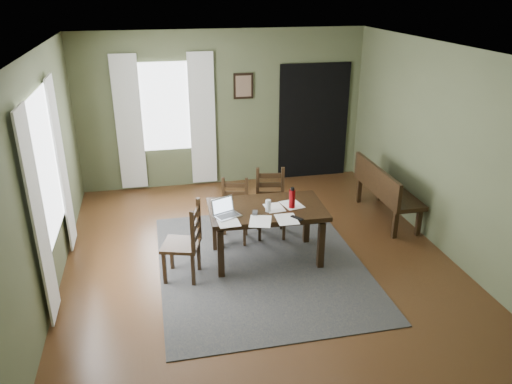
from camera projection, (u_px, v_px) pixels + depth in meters
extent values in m
cube|color=#492C16|center=(261.00, 264.00, 6.52)|extent=(5.00, 6.00, 0.01)
cube|color=#525A3A|center=(224.00, 109.00, 8.70)|extent=(5.00, 0.02, 2.70)
cube|color=#525A3A|center=(361.00, 319.00, 3.29)|extent=(5.00, 0.02, 2.70)
cube|color=#525A3A|center=(41.00, 183.00, 5.51)|extent=(0.02, 6.00, 2.70)
cube|color=#525A3A|center=(449.00, 153.00, 6.48)|extent=(0.02, 6.00, 2.70)
cube|color=white|center=(262.00, 51.00, 5.47)|extent=(5.00, 6.00, 0.02)
cube|color=#373737|center=(261.00, 264.00, 6.52)|extent=(2.60, 3.20, 0.01)
cube|color=black|center=(267.00, 209.00, 6.38)|extent=(1.51, 0.94, 0.06)
cube|color=black|center=(267.00, 213.00, 6.40)|extent=(1.34, 0.78, 0.05)
cube|color=black|center=(221.00, 254.00, 6.12)|extent=(0.08, 0.08, 0.63)
cube|color=black|center=(215.00, 228.00, 6.74)|extent=(0.08, 0.08, 0.63)
cube|color=black|center=(321.00, 245.00, 6.32)|extent=(0.08, 0.08, 0.63)
cube|color=black|center=(307.00, 221.00, 6.95)|extent=(0.08, 0.08, 0.63)
cube|color=black|center=(181.00, 245.00, 6.06)|extent=(0.54, 0.54, 0.04)
cube|color=black|center=(172.00, 254.00, 6.32)|extent=(0.05, 0.05, 0.42)
cube|color=black|center=(199.00, 255.00, 6.30)|extent=(0.05, 0.05, 0.42)
cube|color=black|center=(165.00, 268.00, 6.00)|extent=(0.05, 0.05, 0.42)
cube|color=black|center=(193.00, 270.00, 5.97)|extent=(0.05, 0.05, 0.42)
cube|color=black|center=(199.00, 218.00, 6.11)|extent=(0.06, 0.06, 0.54)
cube|color=black|center=(193.00, 232.00, 5.77)|extent=(0.06, 0.06, 0.54)
cube|color=black|center=(196.00, 236.00, 5.99)|extent=(0.12, 0.31, 0.07)
cube|color=black|center=(196.00, 225.00, 5.94)|extent=(0.12, 0.31, 0.07)
cube|color=black|center=(195.00, 214.00, 5.88)|extent=(0.12, 0.31, 0.07)
cube|color=black|center=(234.00, 215.00, 6.96)|extent=(0.47, 0.47, 0.04)
cube|color=black|center=(222.00, 233.00, 6.90)|extent=(0.05, 0.05, 0.38)
cube|color=black|center=(225.00, 223.00, 7.19)|extent=(0.05, 0.05, 0.38)
cube|color=black|center=(244.00, 233.00, 6.89)|extent=(0.05, 0.05, 0.38)
cube|color=black|center=(246.00, 223.00, 7.17)|extent=(0.05, 0.05, 0.38)
cube|color=black|center=(223.00, 193.00, 7.03)|extent=(0.05, 0.05, 0.48)
cube|color=black|center=(247.00, 194.00, 7.01)|extent=(0.05, 0.05, 0.48)
cube|color=black|center=(235.00, 202.00, 7.07)|extent=(0.28, 0.10, 0.06)
cube|color=black|center=(235.00, 194.00, 7.02)|extent=(0.28, 0.10, 0.06)
cube|color=black|center=(235.00, 185.00, 6.97)|extent=(0.28, 0.10, 0.06)
cube|color=black|center=(271.00, 207.00, 7.09)|extent=(0.48, 0.48, 0.04)
cube|color=black|center=(260.00, 227.00, 7.02)|extent=(0.05, 0.05, 0.41)
cube|color=black|center=(258.00, 217.00, 7.33)|extent=(0.05, 0.05, 0.41)
cube|color=black|center=(284.00, 227.00, 7.03)|extent=(0.05, 0.05, 0.41)
cube|color=black|center=(281.00, 216.00, 7.35)|extent=(0.05, 0.05, 0.41)
cube|color=black|center=(258.00, 185.00, 7.15)|extent=(0.05, 0.05, 0.52)
cube|color=black|center=(283.00, 184.00, 7.17)|extent=(0.05, 0.05, 0.52)
cube|color=black|center=(270.00, 194.00, 7.22)|extent=(0.31, 0.07, 0.07)
cube|color=black|center=(270.00, 185.00, 7.16)|extent=(0.31, 0.07, 0.07)
cube|color=black|center=(270.00, 176.00, 7.11)|extent=(0.31, 0.07, 0.07)
cube|color=black|center=(388.00, 191.00, 7.64)|extent=(0.49, 1.51, 0.06)
cube|color=black|center=(419.00, 222.00, 7.19)|extent=(0.06, 0.06, 0.42)
cube|color=black|center=(395.00, 224.00, 7.11)|extent=(0.06, 0.06, 0.42)
cube|color=black|center=(380.00, 188.00, 8.35)|extent=(0.06, 0.06, 0.42)
cube|color=black|center=(359.00, 190.00, 8.28)|extent=(0.06, 0.06, 0.42)
cube|color=black|center=(377.00, 178.00, 7.51)|extent=(0.05, 1.51, 0.37)
cube|color=#B7B7BC|center=(227.00, 216.00, 6.11)|extent=(0.36, 0.31, 0.02)
cube|color=#B7B7BC|center=(222.00, 205.00, 6.16)|extent=(0.30, 0.17, 0.20)
cube|color=silver|center=(223.00, 205.00, 6.15)|extent=(0.26, 0.14, 0.16)
cube|color=#3F3F42|center=(228.00, 215.00, 6.10)|extent=(0.29, 0.22, 0.00)
cube|color=#3F3F42|center=(255.00, 213.00, 6.17)|extent=(0.08, 0.11, 0.03)
cube|color=black|center=(297.00, 218.00, 6.06)|extent=(0.14, 0.16, 0.02)
cylinder|color=silver|center=(268.00, 206.00, 6.22)|extent=(0.08, 0.08, 0.15)
cylinder|color=#990B10|center=(292.00, 199.00, 6.31)|extent=(0.09, 0.09, 0.24)
cylinder|color=black|center=(292.00, 189.00, 6.26)|extent=(0.05, 0.05, 0.04)
cube|color=white|center=(228.00, 221.00, 5.98)|extent=(0.27, 0.34, 0.00)
cube|color=white|center=(287.00, 219.00, 6.04)|extent=(0.25, 0.33, 0.00)
cube|color=white|center=(274.00, 208.00, 6.35)|extent=(0.25, 0.31, 0.00)
cube|color=white|center=(292.00, 205.00, 6.44)|extent=(0.29, 0.34, 0.00)
cube|color=white|center=(260.00, 221.00, 5.99)|extent=(0.34, 0.39, 0.00)
cube|color=white|center=(45.00, 169.00, 5.66)|extent=(0.01, 1.30, 1.70)
cube|color=white|center=(165.00, 107.00, 8.44)|extent=(1.00, 0.01, 1.50)
cube|color=silver|center=(39.00, 219.00, 5.02)|extent=(0.03, 0.48, 2.30)
cube|color=silver|center=(62.00, 165.00, 6.50)|extent=(0.03, 0.48, 2.30)
cube|color=silver|center=(129.00, 124.00, 8.39)|extent=(0.44, 0.03, 2.30)
cube|color=silver|center=(203.00, 120.00, 8.63)|extent=(0.44, 0.03, 2.30)
cube|color=black|center=(243.00, 86.00, 8.58)|extent=(0.34, 0.03, 0.44)
cube|color=brown|center=(243.00, 86.00, 8.57)|extent=(0.27, 0.01, 0.36)
cube|color=black|center=(314.00, 122.00, 9.11)|extent=(1.30, 0.03, 2.10)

